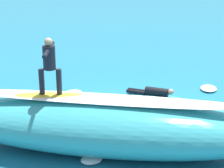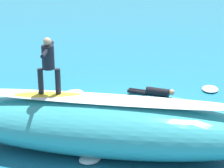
{
  "view_description": "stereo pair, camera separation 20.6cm",
  "coord_description": "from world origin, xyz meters",
  "px_view_note": "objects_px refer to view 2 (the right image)",
  "views": [
    {
      "loc": [
        -0.16,
        12.87,
        5.4
      ],
      "look_at": [
        0.75,
        0.72,
        1.16
      ],
      "focal_mm": 67.29,
      "sensor_mm": 36.0,
      "label": 1
    },
    {
      "loc": [
        -0.37,
        12.85,
        5.4
      ],
      "look_at": [
        0.75,
        0.72,
        1.16
      ],
      "focal_mm": 67.29,
      "sensor_mm": 36.0,
      "label": 2
    }
  ],
  "objects_px": {
    "surfboard_paddling": "(158,97)",
    "surfer_paddling": "(154,92)",
    "surfboard_riding": "(50,95)",
    "surfer_riding": "(48,62)"
  },
  "relations": [
    {
      "from": "surfer_paddling",
      "to": "surfer_riding",
      "type": "bearing_deg",
      "value": -108.0
    },
    {
      "from": "surfboard_riding",
      "to": "surfer_riding",
      "type": "distance_m",
      "value": 0.92
    },
    {
      "from": "surfboard_riding",
      "to": "surfboard_paddling",
      "type": "relative_size",
      "value": 0.96
    },
    {
      "from": "surfboard_paddling",
      "to": "surfer_paddling",
      "type": "height_order",
      "value": "surfer_paddling"
    },
    {
      "from": "surfer_paddling",
      "to": "surfboard_paddling",
      "type": "bearing_deg",
      "value": -0.0
    },
    {
      "from": "surfboard_riding",
      "to": "surfboard_paddling",
      "type": "xyz_separation_m",
      "value": [
        -2.91,
        -4.0,
        -1.46
      ]
    },
    {
      "from": "surfboard_paddling",
      "to": "surfer_paddling",
      "type": "relative_size",
      "value": 1.3
    },
    {
      "from": "surfer_riding",
      "to": "surfer_paddling",
      "type": "distance_m",
      "value": 5.38
    },
    {
      "from": "surfboard_riding",
      "to": "surfer_paddling",
      "type": "height_order",
      "value": "surfboard_riding"
    },
    {
      "from": "surfboard_paddling",
      "to": "surfer_paddling",
      "type": "xyz_separation_m",
      "value": [
        0.12,
        -0.04,
        0.17
      ]
    }
  ]
}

